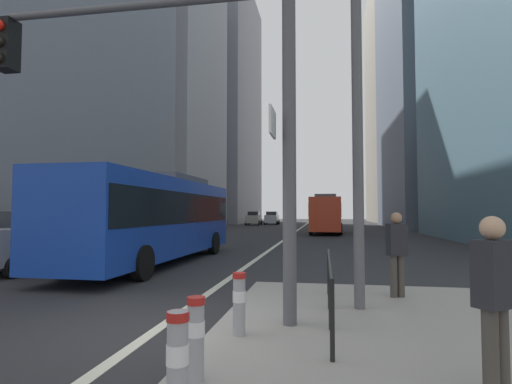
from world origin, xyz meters
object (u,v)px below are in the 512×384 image
car_receding_near (328,218)px  traffic_signal_gantry (182,86)px  city_bus_blue_oncoming (157,214)px  street_lamp_post (356,36)px  bollard_left (177,362)px  bollard_back (239,300)px  car_oncoming_mid (254,218)px  pedestrian_far (397,250)px  city_bus_red_receding (326,213)px  car_oncoming_far (272,218)px  pedestrian_walking (494,295)px  sedan_white_oncoming (26,240)px  bollard_right (196,334)px  car_receding_far (328,219)px

car_receding_near → traffic_signal_gantry: traffic_signal_gantry is taller
city_bus_blue_oncoming → street_lamp_post: (6.83, -6.51, 3.45)m
bollard_left → bollard_back: 2.47m
car_oncoming_mid → pedestrian_far: bearing=-76.6°
street_lamp_post → pedestrian_far: bearing=52.7°
city_bus_red_receding → street_lamp_post: street_lamp_post is taller
car_oncoming_far → pedestrian_walking: 56.02m
sedan_white_oncoming → car_oncoming_far: 47.66m
bollard_back → pedestrian_far: size_ratio=0.51×
street_lamp_post → car_receding_near: bearing=90.1°
city_bus_red_receding → car_oncoming_mid: city_bus_red_receding is taller
street_lamp_post → bollard_right: size_ratio=9.13×
traffic_signal_gantry → street_lamp_post: bearing=23.2°
street_lamp_post → pedestrian_walking: 5.47m
bollard_left → pedestrian_walking: (2.86, 1.00, 0.45)m
car_receding_near → bollard_back: bearing=-91.9°
city_bus_red_receding → car_oncoming_far: 23.81m
city_bus_red_receding → street_lamp_post: bearing=-89.2°
car_oncoming_far → bollard_back: size_ratio=4.95×
car_receding_near → city_bus_blue_oncoming: bearing=-98.7°
car_oncoming_mid → car_receding_far: size_ratio=1.08×
city_bus_red_receding → bollard_left: city_bus_red_receding is taller
car_receding_near → traffic_signal_gantry: 52.29m
car_receding_near → car_receding_far: size_ratio=1.03×
city_bus_blue_oncoming → bollard_back: 9.87m
car_receding_far → pedestrian_far: bearing=-88.7°
city_bus_blue_oncoming → bollard_left: (4.96, -10.91, -1.17)m
car_receding_near → pedestrian_walking: (1.08, -54.24, 0.13)m
street_lamp_post → car_oncoming_far: bearing=99.1°
car_receding_far → bollard_right: car_receding_far is taller
bollard_right → bollard_back: 1.61m
car_receding_near → traffic_signal_gantry: (-2.91, -52.12, 3.09)m
bollard_right → car_receding_near: bearing=88.0°
sedan_white_oncoming → car_oncoming_far: bearing=87.5°
city_bus_red_receding → bollard_back: size_ratio=12.71×
city_bus_blue_oncoming → traffic_signal_gantry: bearing=-63.8°
car_oncoming_far → sedan_white_oncoming: bearing=-92.5°
sedan_white_oncoming → bollard_back: 10.56m
traffic_signal_gantry → car_oncoming_mid: bearing=98.6°
city_bus_red_receding → car_receding_near: city_bus_red_receding is taller
car_receding_near → bollard_right: (-1.90, -54.37, -0.35)m
street_lamp_post → bollard_back: (-1.86, -1.94, -4.63)m
city_bus_blue_oncoming → pedestrian_far: (7.70, -5.37, -0.70)m
bollard_left → bollard_right: bollard_left is taller
car_oncoming_far → car_receding_far: bearing=-46.4°
street_lamp_post → city_bus_blue_oncoming: bearing=136.4°
car_oncoming_far → bollard_back: bearing=-83.1°
bollard_right → city_bus_red_receding: bearing=87.3°
bollard_left → car_receding_near: bearing=88.2°
car_receding_near → sedan_white_oncoming: bearing=-102.5°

